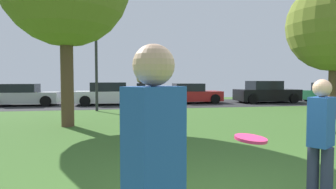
{
  "coord_description": "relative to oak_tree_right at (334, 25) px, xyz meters",
  "views": [
    {
      "loc": [
        -1.64,
        -2.91,
        1.61
      ],
      "look_at": [
        0.0,
        5.95,
        1.14
      ],
      "focal_mm": 30.79,
      "sensor_mm": 36.0,
      "label": 1
    }
  ],
  "objects": [
    {
      "name": "frisbee_disc",
      "position": [
        -11.3,
        -12.43,
        -3.59
      ],
      "size": [
        0.38,
        0.38,
        0.05
      ],
      "color": "#EA2D6B"
    },
    {
      "name": "street_lamp_post",
      "position": [
        -13.31,
        0.47,
        -2.46
      ],
      "size": [
        0.14,
        0.14,
        4.5
      ],
      "primitive_type": "cylinder",
      "color": "#2D2D33",
      "rests_on": "ground_plane"
    },
    {
      "name": "person_catcher",
      "position": [
        -9.94,
        -11.56,
        -3.83
      ],
      "size": [
        0.39,
        0.36,
        1.61
      ],
      "rotation": [
        0.0,
        0.0,
        -2.57
      ],
      "color": "#2D334C",
      "rests_on": "ground_plane"
    },
    {
      "name": "parked_car_red",
      "position": [
        -7.3,
        4.5,
        -4.09
      ],
      "size": [
        4.06,
        2.07,
        1.35
      ],
      "color": "#B21E1E",
      "rests_on": "ground_plane"
    },
    {
      "name": "parked_car_white",
      "position": [
        -12.63,
        4.18,
        -4.06
      ],
      "size": [
        4.56,
        2.11,
        1.43
      ],
      "color": "white",
      "rests_on": "ground_plane"
    },
    {
      "name": "oak_tree_right",
      "position": [
        0.0,
        0.0,
        0.0
      ],
      "size": [
        5.26,
        5.26,
        7.36
      ],
      "color": "brown",
      "rests_on": "ground_plane"
    },
    {
      "name": "road_strip",
      "position": [
        -10.76,
        4.27,
        -4.71
      ],
      "size": [
        44.0,
        6.4,
        0.01
      ],
      "primitive_type": "cube",
      "color": "#28282B",
      "rests_on": "ground_plane"
    },
    {
      "name": "parked_car_silver",
      "position": [
        -17.95,
        4.44,
        -4.09
      ],
      "size": [
        4.08,
        1.96,
        1.35
      ],
      "color": "#B7B7BC",
      "rests_on": "ground_plane"
    },
    {
      "name": "parked_car_black",
      "position": [
        -1.97,
        3.92,
        -4.02
      ],
      "size": [
        4.3,
        2.07,
        1.52
      ],
      "color": "black",
      "rests_on": "ground_plane"
    },
    {
      "name": "person_thrower",
      "position": [
        -12.19,
        -13.0,
        -3.69
      ],
      "size": [
        0.39,
        0.36,
        1.81
      ],
      "rotation": [
        0.0,
        0.0,
        0.57
      ],
      "color": "slate",
      "rests_on": "ground_plane"
    },
    {
      "name": "person_bystander",
      "position": [
        -11.74,
        -7.25,
        -3.74
      ],
      "size": [
        0.3,
        0.34,
        1.75
      ],
      "rotation": [
        0.0,
        0.0,
        1.49
      ],
      "color": "#2D334C",
      "rests_on": "ground_plane"
    },
    {
      "name": "parked_car_green",
      "position": [
        3.36,
        3.89,
        -4.08
      ],
      "size": [
        4.37,
        2.05,
        1.38
      ],
      "color": "#195633",
      "rests_on": "ground_plane"
    }
  ]
}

